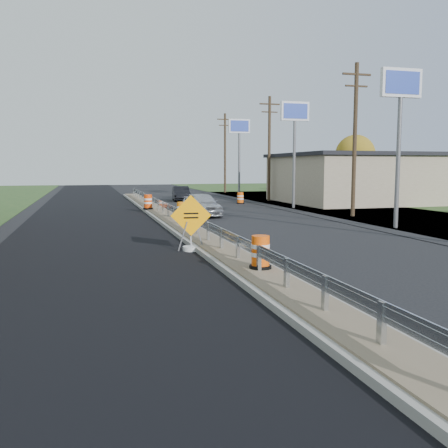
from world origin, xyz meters
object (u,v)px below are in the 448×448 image
object	(u,v)px
barrel_median_mid	(181,210)
barrel_shoulder_mid	(240,198)
barrel_median_near	(260,253)
car_dark_mid	(181,194)
car_silver	(202,204)
caution_sign	(191,237)
barrel_median_far	(148,202)

from	to	relation	value
barrel_median_mid	barrel_shoulder_mid	world-z (taller)	barrel_median_mid
barrel_median_near	car_dark_mid	bearing A→B (deg)	83.55
car_silver	barrel_shoulder_mid	bearing A→B (deg)	56.37
caution_sign	barrel_median_mid	bearing A→B (deg)	86.37
barrel_median_near	car_dark_mid	world-z (taller)	car_dark_mid
barrel_median_mid	car_silver	distance (m)	3.62
barrel_median_near	barrel_shoulder_mid	bearing A→B (deg)	73.90
caution_sign	car_dark_mid	xyz separation A→B (m)	(4.64, 27.14, 0.14)
barrel_median_far	car_silver	xyz separation A→B (m)	(2.98, -3.41, 0.03)
caution_sign	car_silver	world-z (taller)	caution_sign
barrel_shoulder_mid	car_silver	distance (m)	11.04
barrel_median_far	car_silver	world-z (taller)	car_silver
barrel_median_far	barrel_median_near	bearing A→B (deg)	-88.12
barrel_shoulder_mid	car_dark_mid	bearing A→B (deg)	131.64
barrel_median_far	barrel_shoulder_mid	distance (m)	10.50
barrel_median_mid	barrel_shoulder_mid	distance (m)	14.65
barrel_median_mid	car_silver	bearing A→B (deg)	58.63
barrel_median_far	car_dark_mid	world-z (taller)	car_dark_mid
barrel_median_near	barrel_median_far	xyz separation A→B (m)	(-0.69, 20.95, 0.03)
barrel_shoulder_mid	car_dark_mid	world-z (taller)	car_dark_mid
car_silver	car_dark_mid	xyz separation A→B (m)	(1.31, 14.30, -0.07)
barrel_shoulder_mid	barrel_median_near	bearing A→B (deg)	-106.10
caution_sign	barrel_median_near	xyz separation A→B (m)	(1.04, -4.69, 0.15)
barrel_median_far	barrel_median_mid	bearing A→B (deg)	-80.39
barrel_median_mid	barrel_median_far	size ratio (longest dim) A/B	0.91
barrel_median_mid	barrel_shoulder_mid	bearing A→B (deg)	59.63
car_dark_mid	caution_sign	bearing A→B (deg)	-93.63
caution_sign	barrel_median_mid	xyz separation A→B (m)	(1.45, 9.76, 0.13)
car_silver	car_dark_mid	size ratio (longest dim) A/B	1.07
barrel_shoulder_mid	car_dark_mid	size ratio (longest dim) A/B	0.24
barrel_median_far	barrel_shoulder_mid	world-z (taller)	barrel_median_far
car_silver	barrel_median_mid	bearing A→B (deg)	-124.95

